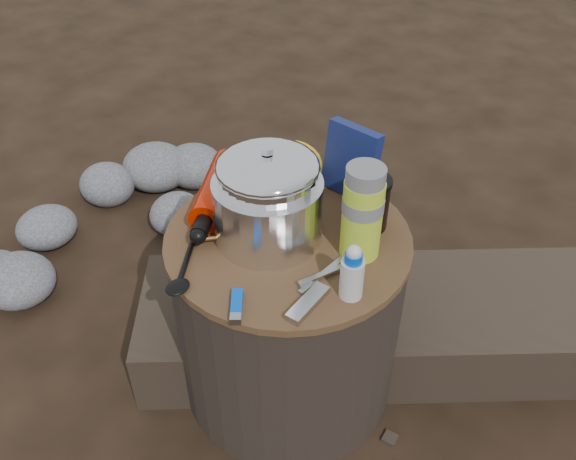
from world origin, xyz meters
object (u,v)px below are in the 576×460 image
Objects in this scene: fuel_bottle at (217,190)px; thermos at (362,213)px; log_main at (559,320)px; stump at (288,315)px; travel_mug at (370,203)px; camping_pot at (268,195)px.

fuel_bottle is 1.46× the size of thermos.
fuel_bottle is at bearing -174.51° from thermos.
log_main is at bearing 8.33° from fuel_bottle.
travel_mug reaches higher than stump.
camping_pot is 0.19m from thermos.
thermos reaches higher than travel_mug.
travel_mug is at bearing 41.71° from camping_pot.
travel_mug is (-0.02, 0.08, -0.04)m from thermos.
thermos is (0.18, 0.05, -0.00)m from camping_pot.
thermos is at bearing 16.11° from stump.
travel_mug is (0.12, 0.13, 0.29)m from stump.
travel_mug reaches higher than fuel_bottle.
stump is 2.58× the size of thermos.
camping_pot is at bearing -138.29° from travel_mug.
travel_mug is at bearing -5.09° from fuel_bottle.
travel_mug is (-0.40, -0.36, 0.43)m from log_main.
thermos is 1.72× the size of travel_mug.
camping_pot reaches higher than log_main.
camping_pot is (-0.04, -0.01, 0.33)m from stump.
thermos is (-0.37, -0.44, 0.47)m from log_main.
fuel_bottle is 0.33m from travel_mug.
camping_pot is 0.69× the size of fuel_bottle.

